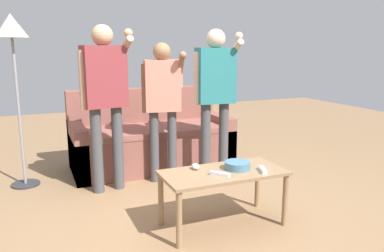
{
  "coord_description": "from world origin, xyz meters",
  "views": [
    {
      "loc": [
        -1.12,
        -2.59,
        1.39
      ],
      "look_at": [
        0.18,
        0.45,
        0.7
      ],
      "focal_mm": 35.48,
      "sensor_mm": 36.0,
      "label": 1
    }
  ],
  "objects_px": {
    "player_center": "(163,96)",
    "player_right": "(215,87)",
    "snack_bowl": "(237,165)",
    "game_remote_wand_near": "(263,170)",
    "game_remote_wand_far": "(220,174)",
    "floor_lamp": "(12,42)",
    "coffee_table": "(223,179)",
    "player_left": "(105,89)",
    "game_remote_nunchuk": "(195,166)",
    "couch": "(151,140)"
  },
  "relations": [
    {
      "from": "floor_lamp",
      "to": "player_left",
      "type": "xyz_separation_m",
      "value": [
        0.77,
        -0.47,
        -0.44
      ]
    },
    {
      "from": "player_left",
      "to": "player_right",
      "type": "relative_size",
      "value": 1.02
    },
    {
      "from": "player_center",
      "to": "game_remote_nunchuk",
      "type": "bearing_deg",
      "value": -94.71
    },
    {
      "from": "player_left",
      "to": "floor_lamp",
      "type": "bearing_deg",
      "value": 148.34
    },
    {
      "from": "coffee_table",
      "to": "snack_bowl",
      "type": "bearing_deg",
      "value": 2.71
    },
    {
      "from": "snack_bowl",
      "to": "floor_lamp",
      "type": "xyz_separation_m",
      "value": [
        -1.58,
        1.58,
        0.97
      ]
    },
    {
      "from": "coffee_table",
      "to": "game_remote_nunchuk",
      "type": "height_order",
      "value": "game_remote_nunchuk"
    },
    {
      "from": "player_center",
      "to": "game_remote_wand_far",
      "type": "relative_size",
      "value": 10.22
    },
    {
      "from": "snack_bowl",
      "to": "game_remote_wand_far",
      "type": "bearing_deg",
      "value": -154.36
    },
    {
      "from": "game_remote_nunchuk",
      "to": "floor_lamp",
      "type": "height_order",
      "value": "floor_lamp"
    },
    {
      "from": "coffee_table",
      "to": "floor_lamp",
      "type": "height_order",
      "value": "floor_lamp"
    },
    {
      "from": "player_left",
      "to": "player_center",
      "type": "relative_size",
      "value": 1.11
    },
    {
      "from": "snack_bowl",
      "to": "game_remote_wand_near",
      "type": "distance_m",
      "value": 0.2
    },
    {
      "from": "snack_bowl",
      "to": "floor_lamp",
      "type": "bearing_deg",
      "value": 134.96
    },
    {
      "from": "couch",
      "to": "snack_bowl",
      "type": "distance_m",
      "value": 1.75
    },
    {
      "from": "player_right",
      "to": "game_remote_wand_far",
      "type": "bearing_deg",
      "value": -114.6
    },
    {
      "from": "coffee_table",
      "to": "player_center",
      "type": "xyz_separation_m",
      "value": [
        -0.1,
        1.16,
        0.52
      ]
    },
    {
      "from": "game_remote_wand_far",
      "to": "player_center",
      "type": "bearing_deg",
      "value": 90.85
    },
    {
      "from": "coffee_table",
      "to": "player_center",
      "type": "bearing_deg",
      "value": 94.69
    },
    {
      "from": "game_remote_nunchuk",
      "to": "player_left",
      "type": "xyz_separation_m",
      "value": [
        -0.5,
        0.98,
        0.53
      ]
    },
    {
      "from": "player_left",
      "to": "player_center",
      "type": "xyz_separation_m",
      "value": [
        0.59,
        0.05,
        -0.1
      ]
    },
    {
      "from": "player_center",
      "to": "coffee_table",
      "type": "bearing_deg",
      "value": -85.31
    },
    {
      "from": "player_center",
      "to": "player_right",
      "type": "height_order",
      "value": "player_right"
    },
    {
      "from": "couch",
      "to": "player_center",
      "type": "height_order",
      "value": "player_center"
    },
    {
      "from": "game_remote_nunchuk",
      "to": "floor_lamp",
      "type": "bearing_deg",
      "value": 131.08
    },
    {
      "from": "player_left",
      "to": "player_right",
      "type": "height_order",
      "value": "player_left"
    },
    {
      "from": "floor_lamp",
      "to": "game_remote_nunchuk",
      "type": "bearing_deg",
      "value": -48.92
    },
    {
      "from": "game_remote_nunchuk",
      "to": "coffee_table",
      "type": "bearing_deg",
      "value": -35.57
    },
    {
      "from": "game_remote_nunchuk",
      "to": "game_remote_wand_far",
      "type": "xyz_separation_m",
      "value": [
        0.1,
        -0.22,
        -0.01
      ]
    },
    {
      "from": "snack_bowl",
      "to": "game_remote_wand_far",
      "type": "relative_size",
      "value": 1.43
    },
    {
      "from": "coffee_table",
      "to": "player_right",
      "type": "xyz_separation_m",
      "value": [
        0.43,
        1.02,
        0.61
      ]
    },
    {
      "from": "couch",
      "to": "game_remote_nunchuk",
      "type": "distance_m",
      "value": 1.62
    },
    {
      "from": "snack_bowl",
      "to": "coffee_table",
      "type": "bearing_deg",
      "value": -177.29
    },
    {
      "from": "player_left",
      "to": "coffee_table",
      "type": "bearing_deg",
      "value": -58.46
    },
    {
      "from": "player_right",
      "to": "game_remote_wand_near",
      "type": "bearing_deg",
      "value": -97.83
    },
    {
      "from": "couch",
      "to": "coffee_table",
      "type": "distance_m",
      "value": 1.74
    },
    {
      "from": "player_right",
      "to": "coffee_table",
      "type": "bearing_deg",
      "value": -112.97
    },
    {
      "from": "player_center",
      "to": "player_right",
      "type": "xyz_separation_m",
      "value": [
        0.53,
        -0.14,
        0.09
      ]
    },
    {
      "from": "game_remote_wand_near",
      "to": "snack_bowl",
      "type": "bearing_deg",
      "value": 138.0
    },
    {
      "from": "player_left",
      "to": "game_remote_wand_near",
      "type": "distance_m",
      "value": 1.66
    },
    {
      "from": "snack_bowl",
      "to": "game_remote_wand_far",
      "type": "height_order",
      "value": "snack_bowl"
    },
    {
      "from": "floor_lamp",
      "to": "player_center",
      "type": "height_order",
      "value": "floor_lamp"
    },
    {
      "from": "player_left",
      "to": "game_remote_wand_near",
      "type": "xyz_separation_m",
      "value": [
        0.96,
        -1.24,
        -0.54
      ]
    },
    {
      "from": "snack_bowl",
      "to": "game_remote_wand_near",
      "type": "xyz_separation_m",
      "value": [
        0.15,
        -0.13,
        -0.01
      ]
    },
    {
      "from": "game_remote_nunchuk",
      "to": "game_remote_wand_far",
      "type": "relative_size",
      "value": 0.62
    },
    {
      "from": "game_remote_wand_near",
      "to": "game_remote_nunchuk",
      "type": "bearing_deg",
      "value": 150.62
    },
    {
      "from": "game_remote_nunchuk",
      "to": "player_center",
      "type": "xyz_separation_m",
      "value": [
        0.09,
        1.03,
        0.43
      ]
    },
    {
      "from": "player_center",
      "to": "game_remote_wand_far",
      "type": "distance_m",
      "value": 1.33
    },
    {
      "from": "couch",
      "to": "coffee_table",
      "type": "height_order",
      "value": "couch"
    },
    {
      "from": "snack_bowl",
      "to": "player_center",
      "type": "bearing_deg",
      "value": 100.89
    }
  ]
}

